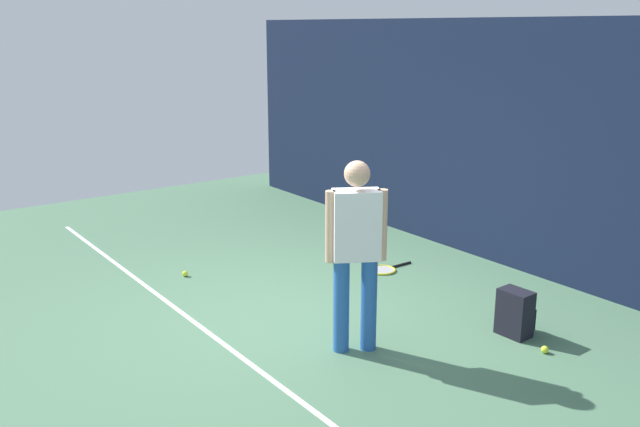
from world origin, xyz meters
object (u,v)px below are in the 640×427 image
(tennis_player, at_px, (356,245))
(tennis_ball_near_player, at_px, (545,350))
(backpack, at_px, (516,313))
(tennis_racket, at_px, (384,269))
(tennis_ball_by_fence, at_px, (185,274))

(tennis_player, height_order, tennis_ball_near_player, tennis_player)
(backpack, relative_size, tennis_ball_near_player, 6.67)
(tennis_player, distance_m, backpack, 1.71)
(tennis_racket, bearing_deg, tennis_player, 41.59)
(tennis_ball_near_player, bearing_deg, tennis_player, -128.89)
(tennis_ball_near_player, bearing_deg, backpack, 167.21)
(backpack, bearing_deg, tennis_ball_near_player, 165.09)
(tennis_player, bearing_deg, tennis_ball_by_fence, -51.26)
(backpack, distance_m, tennis_ball_near_player, 0.45)
(tennis_ball_by_fence, bearing_deg, tennis_ball_near_player, 25.18)
(tennis_ball_near_player, xyz_separation_m, tennis_ball_by_fence, (-3.62, -1.70, 0.00))
(tennis_ball_by_fence, bearing_deg, backpack, 29.11)
(backpack, xyz_separation_m, tennis_ball_near_player, (0.40, -0.09, -0.18))
(tennis_racket, xyz_separation_m, backpack, (2.02, -0.18, 0.20))
(tennis_player, bearing_deg, tennis_racket, -108.89)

